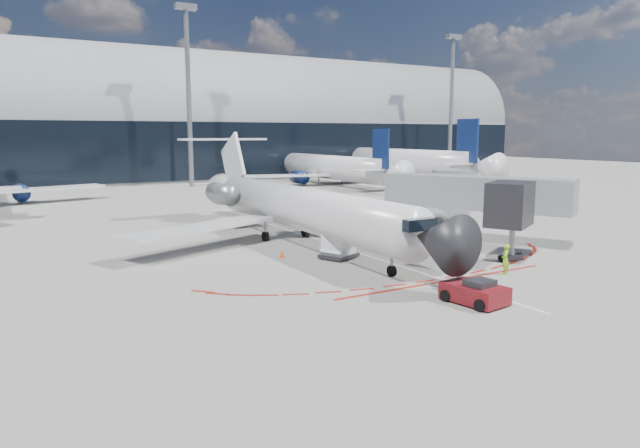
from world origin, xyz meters
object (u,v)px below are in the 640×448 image
ramp_worker (505,259)px  uld_container (339,243)px  regional_jet (295,206)px  pushback_tug (475,292)px

ramp_worker → uld_container: uld_container is taller
regional_jet → uld_container: (-0.08, -6.06, -1.65)m
pushback_tug → ramp_worker: bearing=22.3°
regional_jet → pushback_tug: 17.40m
pushback_tug → regional_jet: bearing=83.3°
ramp_worker → pushback_tug: bearing=-7.8°
pushback_tug → ramp_worker: size_ratio=2.64×
regional_jet → pushback_tug: bearing=-89.0°
pushback_tug → uld_container: 11.22m
pushback_tug → ramp_worker: (5.40, 3.10, 0.35)m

